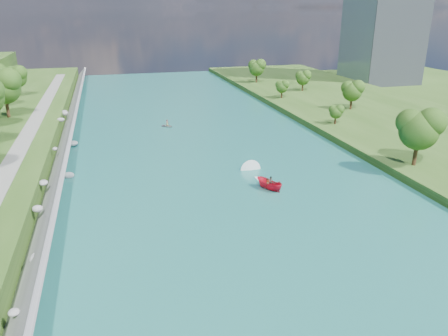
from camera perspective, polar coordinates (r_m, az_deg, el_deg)
name	(u,v)px	position (r m, az deg, el deg)	size (l,w,h in m)	color
ground	(248,215)	(59.74, 3.13, -6.13)	(260.00, 260.00, 0.00)	#2D5119
river_water	(213,166)	(77.43, -1.46, 0.26)	(55.00, 240.00, 0.10)	#195A5F
berm_east	(447,141)	(100.51, 27.15, 3.13)	(44.00, 240.00, 1.50)	#2D5119
riprap_bank	(57,171)	(75.00, -20.94, -0.38)	(4.58, 236.00, 4.15)	slate
riverside_path	(11,164)	(75.95, -26.05, 0.53)	(3.00, 200.00, 0.10)	gray
trees_east	(392,118)	(91.97, 21.04, 6.14)	(18.29, 142.09, 11.48)	#1A4612
motorboat	(266,182)	(68.49, 5.57, -1.82)	(3.92, 19.24, 1.98)	red
raft	(167,125)	(103.81, -7.42, 5.55)	(3.40, 3.41, 1.69)	gray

